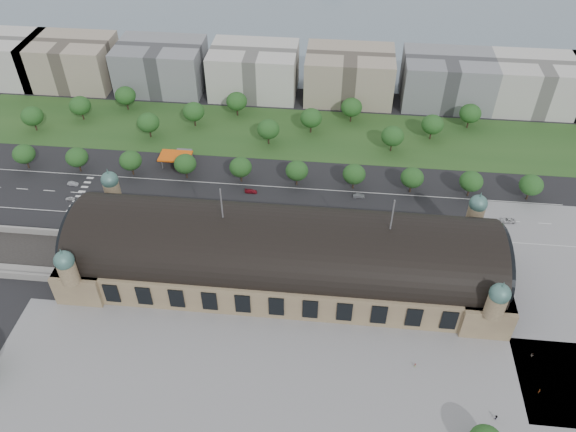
# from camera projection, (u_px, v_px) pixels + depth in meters

# --- Properties ---
(ground) EXTENTS (900.00, 900.00, 0.00)m
(ground) POSITION_uv_depth(u_px,v_px,m) (283.00, 275.00, 200.90)
(ground) COLOR black
(ground) RESTS_ON ground
(station) EXTENTS (150.00, 48.40, 44.30)m
(station) POSITION_uv_depth(u_px,v_px,m) (283.00, 254.00, 194.17)
(station) COLOR #9B8860
(station) RESTS_ON ground
(plaza_south) EXTENTS (190.00, 48.00, 0.12)m
(plaza_south) POSITION_uv_depth(u_px,v_px,m) (301.00, 385.00, 167.06)
(plaza_south) COLOR gray
(plaza_south) RESTS_ON ground
(road_slab) EXTENTS (260.00, 26.00, 0.10)m
(road_slab) POSITION_uv_depth(u_px,v_px,m) (245.00, 204.00, 231.01)
(road_slab) COLOR black
(road_slab) RESTS_ON ground
(grass_belt) EXTENTS (300.00, 45.00, 0.10)m
(grass_belt) POSITION_uv_depth(u_px,v_px,m) (273.00, 132.00, 271.95)
(grass_belt) COLOR #254C1E
(grass_belt) RESTS_ON ground
(petrol_station) EXTENTS (14.00, 13.00, 5.05)m
(petrol_station) POSITION_uv_depth(u_px,v_px,m) (180.00, 155.00, 252.20)
(petrol_station) COLOR #E9580D
(petrol_station) RESTS_ON ground
(office_0) EXTENTS (45.00, 32.00, 24.00)m
(office_0) POSITION_uv_depth(u_px,v_px,m) (1.00, 59.00, 306.15)
(office_0) COLOR beige
(office_0) RESTS_ON ground
(office_1) EXTENTS (45.00, 32.00, 24.00)m
(office_1) POSITION_uv_depth(u_px,v_px,m) (71.00, 62.00, 303.05)
(office_1) COLOR tan
(office_1) RESTS_ON ground
(office_2) EXTENTS (45.00, 32.00, 24.00)m
(office_2) POSITION_uv_depth(u_px,v_px,m) (161.00, 66.00, 299.18)
(office_2) COLOR gray
(office_2) RESTS_ON ground
(office_3) EXTENTS (45.00, 32.00, 24.00)m
(office_3) POSITION_uv_depth(u_px,v_px,m) (254.00, 71.00, 295.31)
(office_3) COLOR beige
(office_3) RESTS_ON ground
(office_4) EXTENTS (45.00, 32.00, 24.00)m
(office_4) POSITION_uv_depth(u_px,v_px,m) (349.00, 75.00, 291.44)
(office_4) COLOR tan
(office_4) RESTS_ON ground
(office_5) EXTENTS (45.00, 32.00, 24.00)m
(office_5) POSITION_uv_depth(u_px,v_px,m) (447.00, 80.00, 287.57)
(office_5) COLOR gray
(office_5) RESTS_ON ground
(office_6) EXTENTS (45.00, 32.00, 24.00)m
(office_6) POSITION_uv_depth(u_px,v_px,m) (537.00, 84.00, 284.08)
(office_6) COLOR beige
(office_6) RESTS_ON ground
(tree_row_0) EXTENTS (9.60, 9.60, 11.52)m
(tree_row_0) POSITION_uv_depth(u_px,v_px,m) (24.00, 154.00, 245.16)
(tree_row_0) COLOR #2D2116
(tree_row_0) RESTS_ON ground
(tree_row_1) EXTENTS (9.60, 9.60, 11.52)m
(tree_row_1) POSITION_uv_depth(u_px,v_px,m) (77.00, 157.00, 243.30)
(tree_row_1) COLOR #2D2116
(tree_row_1) RESTS_ON ground
(tree_row_2) EXTENTS (9.60, 9.60, 11.52)m
(tree_row_2) POSITION_uv_depth(u_px,v_px,m) (131.00, 160.00, 241.44)
(tree_row_2) COLOR #2D2116
(tree_row_2) RESTS_ON ground
(tree_row_3) EXTENTS (9.60, 9.60, 11.52)m
(tree_row_3) POSITION_uv_depth(u_px,v_px,m) (185.00, 164.00, 239.58)
(tree_row_3) COLOR #2D2116
(tree_row_3) RESTS_ON ground
(tree_row_4) EXTENTS (9.60, 9.60, 11.52)m
(tree_row_4) POSITION_uv_depth(u_px,v_px,m) (241.00, 167.00, 237.72)
(tree_row_4) COLOR #2D2116
(tree_row_4) RESTS_ON ground
(tree_row_5) EXTENTS (9.60, 9.60, 11.52)m
(tree_row_5) POSITION_uv_depth(u_px,v_px,m) (297.00, 171.00, 235.87)
(tree_row_5) COLOR #2D2116
(tree_row_5) RESTS_ON ground
(tree_row_6) EXTENTS (9.60, 9.60, 11.52)m
(tree_row_6) POSITION_uv_depth(u_px,v_px,m) (354.00, 174.00, 234.01)
(tree_row_6) COLOR #2D2116
(tree_row_6) RESTS_ON ground
(tree_row_7) EXTENTS (9.60, 9.60, 11.52)m
(tree_row_7) POSITION_uv_depth(u_px,v_px,m) (412.00, 178.00, 232.15)
(tree_row_7) COLOR #2D2116
(tree_row_7) RESTS_ON ground
(tree_row_8) EXTENTS (9.60, 9.60, 11.52)m
(tree_row_8) POSITION_uv_depth(u_px,v_px,m) (471.00, 181.00, 230.29)
(tree_row_8) COLOR #2D2116
(tree_row_8) RESTS_ON ground
(tree_row_9) EXTENTS (9.60, 9.60, 11.52)m
(tree_row_9) POSITION_uv_depth(u_px,v_px,m) (531.00, 185.00, 228.43)
(tree_row_9) COLOR #2D2116
(tree_row_9) RESTS_ON ground
(tree_belt_0) EXTENTS (10.40, 10.40, 12.48)m
(tree_belt_0) POSITION_uv_depth(u_px,v_px,m) (32.00, 116.00, 268.07)
(tree_belt_0) COLOR #2D2116
(tree_belt_0) RESTS_ON ground
(tree_belt_1) EXTENTS (10.40, 10.40, 12.48)m
(tree_belt_1) POSITION_uv_depth(u_px,v_px,m) (80.00, 105.00, 275.62)
(tree_belt_1) COLOR #2D2116
(tree_belt_1) RESTS_ON ground
(tree_belt_2) EXTENTS (10.40, 10.40, 12.48)m
(tree_belt_2) POSITION_uv_depth(u_px,v_px,m) (125.00, 95.00, 283.16)
(tree_belt_2) COLOR #2D2116
(tree_belt_2) RESTS_ON ground
(tree_belt_3) EXTENTS (10.40, 10.40, 12.48)m
(tree_belt_3) POSITION_uv_depth(u_px,v_px,m) (148.00, 123.00, 263.66)
(tree_belt_3) COLOR #2D2116
(tree_belt_3) RESTS_ON ground
(tree_belt_4) EXTENTS (10.40, 10.40, 12.48)m
(tree_belt_4) POSITION_uv_depth(u_px,v_px,m) (194.00, 112.00, 271.20)
(tree_belt_4) COLOR #2D2116
(tree_belt_4) RESTS_ON ground
(tree_belt_5) EXTENTS (10.40, 10.40, 12.48)m
(tree_belt_5) POSITION_uv_depth(u_px,v_px,m) (237.00, 101.00, 278.75)
(tree_belt_5) COLOR #2D2116
(tree_belt_5) RESTS_ON ground
(tree_belt_6) EXTENTS (10.40, 10.40, 12.48)m
(tree_belt_6) POSITION_uv_depth(u_px,v_px,m) (268.00, 129.00, 259.24)
(tree_belt_6) COLOR #2D2116
(tree_belt_6) RESTS_ON ground
(tree_belt_7) EXTENTS (10.40, 10.40, 12.48)m
(tree_belt_7) POSITION_uv_depth(u_px,v_px,m) (311.00, 118.00, 266.79)
(tree_belt_7) COLOR #2D2116
(tree_belt_7) RESTS_ON ground
(tree_belt_8) EXTENTS (10.40, 10.40, 12.48)m
(tree_belt_8) POSITION_uv_depth(u_px,v_px,m) (352.00, 107.00, 274.34)
(tree_belt_8) COLOR #2D2116
(tree_belt_8) RESTS_ON ground
(tree_belt_9) EXTENTS (10.40, 10.40, 12.48)m
(tree_belt_9) POSITION_uv_depth(u_px,v_px,m) (393.00, 136.00, 254.83)
(tree_belt_9) COLOR #2D2116
(tree_belt_9) RESTS_ON ground
(tree_belt_10) EXTENTS (10.40, 10.40, 12.48)m
(tree_belt_10) POSITION_uv_depth(u_px,v_px,m) (433.00, 124.00, 262.38)
(tree_belt_10) COLOR #2D2116
(tree_belt_10) RESTS_ON ground
(tree_belt_11) EXTENTS (10.40, 10.40, 12.48)m
(tree_belt_11) POSITION_uv_depth(u_px,v_px,m) (470.00, 113.00, 269.92)
(tree_belt_11) COLOR #2D2116
(tree_belt_11) RESTS_ON ground
(traffic_car_0) EXTENTS (3.89, 1.71, 1.30)m
(traffic_car_0) POSITION_uv_depth(u_px,v_px,m) (70.00, 199.00, 232.55)
(traffic_car_0) COLOR silver
(traffic_car_0) RESTS_ON ground
(traffic_car_1) EXTENTS (4.69, 1.85, 1.52)m
(traffic_car_1) POSITION_uv_depth(u_px,v_px,m) (73.00, 184.00, 240.02)
(traffic_car_1) COLOR #97989F
(traffic_car_1) RESTS_ON ground
(traffic_car_3) EXTENTS (5.15, 2.12, 1.49)m
(traffic_car_3) POSITION_uv_depth(u_px,v_px,m) (251.00, 191.00, 236.11)
(traffic_car_3) COLOR maroon
(traffic_car_3) RESTS_ON ground
(traffic_car_5) EXTENTS (4.75, 1.90, 1.53)m
(traffic_car_5) POSITION_uv_depth(u_px,v_px,m) (359.00, 196.00, 233.67)
(traffic_car_5) COLOR slate
(traffic_car_5) RESTS_ON ground
(traffic_car_6) EXTENTS (5.77, 2.77, 1.59)m
(traffic_car_6) POSITION_uv_depth(u_px,v_px,m) (508.00, 220.00, 221.93)
(traffic_car_6) COLOR silver
(traffic_car_6) RESTS_ON ground
(parked_car_0) EXTENTS (4.43, 3.45, 1.41)m
(parked_car_0) POSITION_uv_depth(u_px,v_px,m) (150.00, 217.00, 223.60)
(parked_car_0) COLOR black
(parked_car_0) RESTS_ON ground
(parked_car_1) EXTENTS (5.58, 4.36, 1.41)m
(parked_car_1) POSITION_uv_depth(u_px,v_px,m) (119.00, 222.00, 221.47)
(parked_car_1) COLOR maroon
(parked_car_1) RESTS_ON ground
(parked_car_2) EXTENTS (5.56, 4.97, 1.55)m
(parked_car_2) POSITION_uv_depth(u_px,v_px,m) (144.00, 217.00, 223.72)
(parked_car_2) COLOR #192146
(parked_car_2) RESTS_ON ground
(parked_car_3) EXTENTS (4.41, 3.28, 1.40)m
(parked_car_3) POSITION_uv_depth(u_px,v_px,m) (145.00, 217.00, 223.73)
(parked_car_3) COLOR #54555B
(parked_car_3) RESTS_ON ground
(parked_car_4) EXTENTS (4.37, 3.48, 1.39)m
(parked_car_4) POSITION_uv_depth(u_px,v_px,m) (207.00, 228.00, 218.73)
(parked_car_4) COLOR white
(parked_car_4) RESTS_ON ground
(parked_car_5) EXTENTS (6.01, 5.60, 1.57)m
(parked_car_5) POSITION_uv_depth(u_px,v_px,m) (159.00, 218.00, 223.25)
(parked_car_5) COLOR gray
(parked_car_5) RESTS_ON ground
(parked_car_6) EXTENTS (5.78, 4.57, 1.57)m
(parked_car_6) POSITION_uv_depth(u_px,v_px,m) (186.00, 226.00, 219.57)
(parked_car_6) COLOR black
(parked_car_6) RESTS_ON ground
(bus_west) EXTENTS (13.11, 4.33, 3.58)m
(bus_west) POSITION_uv_depth(u_px,v_px,m) (302.00, 220.00, 220.84)
(bus_west) COLOR red
(bus_west) RESTS_ON ground
(bus_mid) EXTENTS (12.98, 4.25, 3.55)m
(bus_mid) POSITION_uv_depth(u_px,v_px,m) (271.00, 220.00, 220.65)
(bus_mid) COLOR beige
(bus_mid) RESTS_ON ground
(bus_east) EXTENTS (12.07, 3.25, 3.33)m
(bus_east) POSITION_uv_depth(u_px,v_px,m) (318.00, 215.00, 223.05)
(bus_east) COLOR beige
(bus_east) RESTS_ON ground
(pedestrian_0) EXTENTS (0.86, 0.60, 1.60)m
(pedestrian_0) POSITION_uv_depth(u_px,v_px,m) (415.00, 365.00, 171.29)
(pedestrian_0) COLOR gray
(pedestrian_0) RESTS_ON ground
(pedestrian_1) EXTENTS (0.78, 0.86, 1.97)m
(pedestrian_1) POSITION_uv_depth(u_px,v_px,m) (539.00, 391.00, 164.39)
(pedestrian_1) COLOR gray
(pedestrian_1) RESTS_ON ground
(pedestrian_2) EXTENTS (0.75, 1.03, 1.91)m
(pedestrian_2) POSITION_uv_depth(u_px,v_px,m) (532.00, 355.00, 173.92)
(pedestrian_2) COLOR gray
(pedestrian_2) RESTS_ON ground
(pedestrian_4) EXTENTS (1.37, 1.10, 1.95)m
(pedestrian_4) POSITION_uv_depth(u_px,v_px,m) (496.00, 418.00, 158.05)
(pedestrian_4) COLOR gray
(pedestrian_4) RESTS_ON ground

